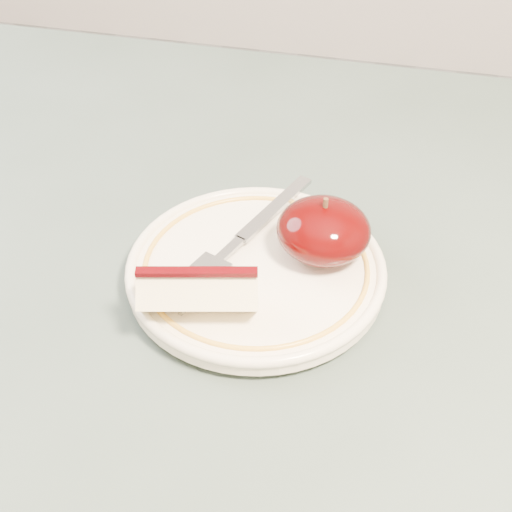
% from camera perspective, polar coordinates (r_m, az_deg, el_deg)
% --- Properties ---
extents(table, '(0.90, 0.90, 0.75)m').
position_cam_1_polar(table, '(0.63, -4.03, -9.61)').
color(table, brown).
rests_on(table, ground).
extents(plate, '(0.21, 0.21, 0.02)m').
position_cam_1_polar(plate, '(0.58, 0.00, -1.05)').
color(plate, '#F1E6CA').
rests_on(plate, table).
extents(apple_half, '(0.08, 0.07, 0.06)m').
position_cam_1_polar(apple_half, '(0.57, 5.42, 2.06)').
color(apple_half, black).
rests_on(apple_half, plate).
extents(apple_wedge, '(0.09, 0.06, 0.04)m').
position_cam_1_polar(apple_wedge, '(0.52, -4.65, -2.89)').
color(apple_wedge, beige).
rests_on(apple_wedge, plate).
extents(fork, '(0.09, 0.19, 0.00)m').
position_cam_1_polar(fork, '(0.59, -1.32, 1.25)').
color(fork, gray).
rests_on(fork, plate).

